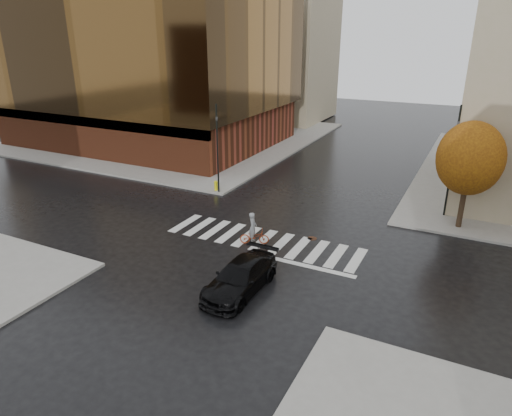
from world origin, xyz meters
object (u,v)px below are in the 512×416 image
Objects in this scene: sedan at (240,277)px; traffic_light_ne at (453,155)px; cyclist at (254,233)px; traffic_light_nw at (217,144)px; fire_hydrant at (216,185)px.

traffic_light_ne is (7.55, 13.97, 3.47)m from sedan.
traffic_light_ne is (9.30, 9.15, 3.54)m from cyclist.
sedan is at bearing 54.66° from traffic_light_nw.
sedan is at bearing 72.95° from traffic_light_ne.
traffic_light_nw is 0.91× the size of traffic_light_ne.
traffic_light_nw is at bearing 21.18° from cyclist.
traffic_light_ne is (15.53, 2.70, 0.42)m from traffic_light_nw.
traffic_light_nw reaches higher than sedan.
traffic_light_ne is at bearing 119.21° from traffic_light_nw.
cyclist is 13.51m from traffic_light_ne.
cyclist reaches higher than fire_hydrant.
cyclist is 9.36m from fire_hydrant.
cyclist is 0.27× the size of traffic_light_ne.
sedan is at bearing 177.10° from cyclist.
sedan reaches higher than fire_hydrant.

